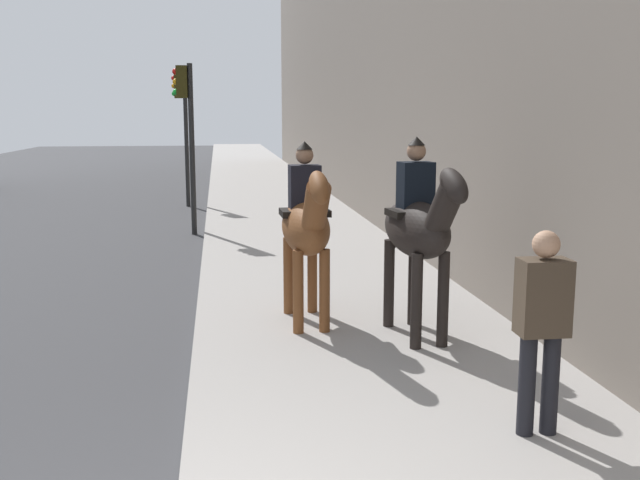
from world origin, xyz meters
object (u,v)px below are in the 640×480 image
at_px(mounted_horse_near, 306,225).
at_px(traffic_light_near_curb, 187,121).
at_px(pedestrian_greeting, 542,319).
at_px(traffic_light_far_curb, 183,117).
at_px(mounted_horse_far, 419,227).

xyz_separation_m(mounted_horse_near, traffic_light_near_curb, (7.83, 1.72, 1.18)).
height_order(mounted_horse_near, pedestrian_greeting, mounted_horse_near).
distance_m(mounted_horse_near, traffic_light_far_curb, 13.19).
distance_m(mounted_horse_near, mounted_horse_far, 1.43).
height_order(traffic_light_near_curb, traffic_light_far_curb, traffic_light_far_curb).
relative_size(mounted_horse_far, traffic_light_near_curb, 0.62).
xyz_separation_m(traffic_light_near_curb, traffic_light_far_curb, (5.14, 0.33, 0.06)).
bearing_deg(traffic_light_near_curb, mounted_horse_far, -161.16).
bearing_deg(traffic_light_near_curb, mounted_horse_near, -167.64).
height_order(mounted_horse_far, pedestrian_greeting, mounted_horse_far).
height_order(mounted_horse_far, traffic_light_far_curb, traffic_light_far_curb).
height_order(mounted_horse_near, traffic_light_far_curb, traffic_light_far_curb).
height_order(mounted_horse_far, traffic_light_near_curb, traffic_light_near_curb).
xyz_separation_m(mounted_horse_near, pedestrian_greeting, (-3.42, -1.49, -0.28)).
bearing_deg(pedestrian_greeting, traffic_light_far_curb, 13.50).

